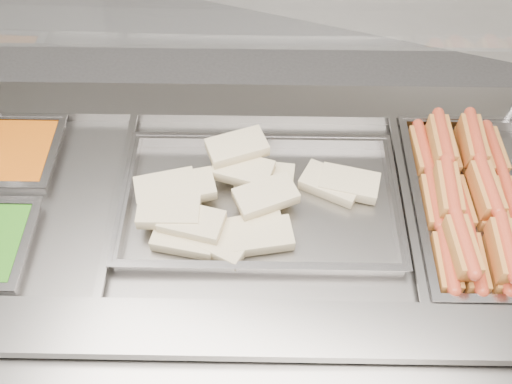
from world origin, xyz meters
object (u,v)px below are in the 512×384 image
(steam_counter, at_px, (240,282))
(pan_hotdogs, at_px, (479,210))
(sneeze_guard, at_px, (235,22))
(pan_wraps, at_px, (260,204))

(steam_counter, relative_size, pan_hotdogs, 3.26)
(sneeze_guard, height_order, pan_wraps, sneeze_guard)
(sneeze_guard, bearing_deg, pan_wraps, -57.07)
(steam_counter, xyz_separation_m, sneeze_guard, (-0.07, 0.22, 0.86))
(pan_hotdogs, height_order, pan_wraps, same)
(sneeze_guard, distance_m, pan_hotdogs, 0.82)
(pan_wraps, bearing_deg, sneeze_guard, 122.93)
(sneeze_guard, relative_size, pan_wraps, 2.16)
(steam_counter, distance_m, sneeze_guard, 0.89)
(pan_hotdogs, bearing_deg, steam_counter, -162.42)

